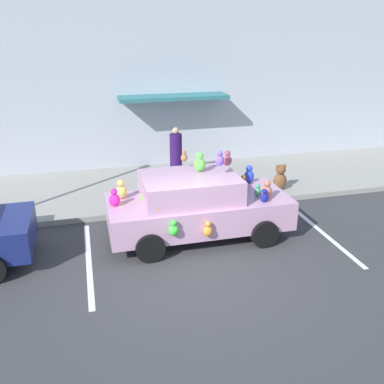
% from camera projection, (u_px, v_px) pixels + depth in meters
% --- Properties ---
extents(ground_plane, '(60.00, 60.00, 0.00)m').
position_uv_depth(ground_plane, '(197.00, 272.00, 8.78)').
color(ground_plane, '#38383A').
extents(sidewalk, '(24.00, 4.00, 0.15)m').
position_uv_depth(sidewalk, '(155.00, 186.00, 13.26)').
color(sidewalk, gray).
rests_on(sidewalk, ground).
extents(storefront_building, '(24.00, 1.25, 6.40)m').
position_uv_depth(storefront_building, '(141.00, 76.00, 14.06)').
color(storefront_building, '#B2B7C1').
rests_on(storefront_building, ground).
extents(parking_stripe_front, '(0.12, 3.60, 0.01)m').
position_uv_depth(parking_stripe_front, '(321.00, 232.00, 10.49)').
color(parking_stripe_front, silver).
rests_on(parking_stripe_front, ground).
extents(parking_stripe_rear, '(0.12, 3.60, 0.01)m').
position_uv_depth(parking_stripe_rear, '(89.00, 261.00, 9.18)').
color(parking_stripe_rear, silver).
rests_on(parking_stripe_rear, ground).
extents(plush_covered_car, '(4.23, 2.08, 2.13)m').
position_uv_depth(plush_covered_car, '(196.00, 205.00, 10.00)').
color(plush_covered_car, '#BF8FB1').
rests_on(plush_covered_car, ground).
extents(teddy_bear_on_sidewalk, '(0.41, 0.34, 0.79)m').
position_uv_depth(teddy_bear_on_sidewalk, '(280.00, 178.00, 12.65)').
color(teddy_bear_on_sidewalk, brown).
rests_on(teddy_bear_on_sidewalk, sidewalk).
extents(pedestrian_near_shopfront, '(0.39, 0.39, 1.64)m').
position_uv_depth(pedestrian_near_shopfront, '(176.00, 155.00, 13.56)').
color(pedestrian_near_shopfront, '#2D1250').
rests_on(pedestrian_near_shopfront, sidewalk).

